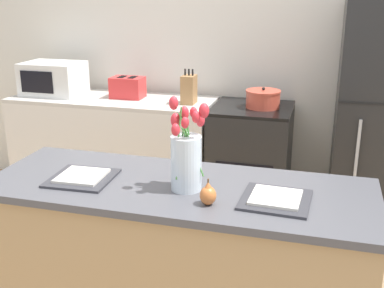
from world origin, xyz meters
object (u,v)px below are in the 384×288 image
(microwave, at_px, (53,78))
(stove_range, at_px, (250,163))
(plate_setting_left, at_px, (82,177))
(cooking_pot, at_px, (263,99))
(flower_vase, at_px, (186,156))
(pear_figurine, at_px, (208,194))
(knife_block, at_px, (189,89))
(toaster, at_px, (128,87))
(refrigerator, at_px, (384,123))
(plate_setting_right, at_px, (276,199))

(microwave, bearing_deg, stove_range, 0.02)
(plate_setting_left, height_order, cooking_pot, cooking_pot)
(flower_vase, height_order, cooking_pot, flower_vase)
(pear_figurine, xyz_separation_m, knife_block, (-0.58, 1.74, 0.07))
(toaster, bearing_deg, microwave, -176.40)
(pear_figurine, distance_m, plate_setting_left, 0.65)
(plate_setting_left, height_order, toaster, toaster)
(refrigerator, distance_m, knife_block, 1.46)
(flower_vase, relative_size, toaster, 1.54)
(flower_vase, xyz_separation_m, cooking_pot, (0.12, 1.63, -0.08))
(stove_range, bearing_deg, cooking_pot, -4.97)
(cooking_pot, bearing_deg, stove_range, 175.03)
(knife_block, bearing_deg, flower_vase, -74.41)
(toaster, bearing_deg, pear_figurine, -58.16)
(refrigerator, distance_m, microwave, 2.65)
(pear_figurine, xyz_separation_m, plate_setting_left, (-0.64, 0.11, -0.04))
(plate_setting_right, xyz_separation_m, microwave, (-2.05, 1.66, 0.13))
(pear_figurine, height_order, plate_setting_right, pear_figurine)
(refrigerator, bearing_deg, toaster, 178.85)
(refrigerator, distance_m, toaster, 1.99)
(pear_figurine, relative_size, plate_setting_right, 0.38)
(refrigerator, bearing_deg, plate_setting_left, -132.26)
(cooking_pot, relative_size, knife_block, 0.97)
(plate_setting_right, distance_m, cooking_pot, 1.67)
(pear_figurine, bearing_deg, cooking_pot, 90.22)
(cooking_pot, bearing_deg, plate_setting_left, -111.04)
(pear_figurine, relative_size, toaster, 0.41)
(toaster, xyz_separation_m, microwave, (-0.65, -0.04, 0.05))
(flower_vase, height_order, knife_block, flower_vase)
(refrigerator, distance_m, pear_figurine, 1.97)
(refrigerator, height_order, toaster, refrigerator)
(flower_vase, height_order, plate_setting_right, flower_vase)
(pear_figurine, bearing_deg, microwave, 135.17)
(stove_range, height_order, knife_block, knife_block)
(stove_range, relative_size, pear_figurine, 7.89)
(stove_range, distance_m, flower_vase, 1.74)
(microwave, bearing_deg, flower_vase, -44.83)
(plate_setting_right, xyz_separation_m, toaster, (-1.39, 1.70, 0.08))
(pear_figurine, distance_m, microwave, 2.50)
(pear_figurine, distance_m, plate_setting_right, 0.29)
(refrigerator, xyz_separation_m, plate_setting_left, (-1.51, -1.66, 0.06))
(flower_vase, distance_m, plate_setting_right, 0.43)
(toaster, xyz_separation_m, knife_block, (0.54, -0.06, 0.03))
(stove_range, relative_size, plate_setting_left, 3.02)
(toaster, relative_size, microwave, 0.58)
(flower_vase, distance_m, plate_setting_left, 0.53)
(pear_figurine, height_order, toaster, toaster)
(refrigerator, relative_size, knife_block, 6.31)
(refrigerator, bearing_deg, plate_setting_right, -109.73)
(flower_vase, distance_m, microwave, 2.32)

